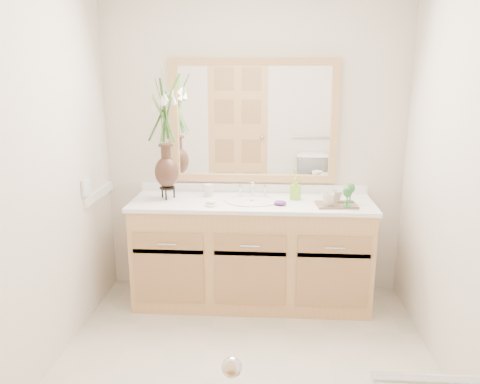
# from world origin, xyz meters

# --- Properties ---
(floor) EXTENTS (2.60, 2.60, 0.00)m
(floor) POSITION_xyz_m (0.00, 0.00, 0.00)
(floor) COLOR beige
(floor) RESTS_ON ground
(wall_back) EXTENTS (2.40, 0.02, 2.40)m
(wall_back) POSITION_xyz_m (0.00, 1.30, 1.20)
(wall_back) COLOR white
(wall_back) RESTS_ON floor
(wall_front) EXTENTS (2.40, 0.02, 2.40)m
(wall_front) POSITION_xyz_m (0.00, -1.30, 1.20)
(wall_front) COLOR white
(wall_front) RESTS_ON floor
(wall_left) EXTENTS (0.02, 2.60, 2.40)m
(wall_left) POSITION_xyz_m (-1.20, 0.00, 1.20)
(wall_left) COLOR white
(wall_left) RESTS_ON floor
(wall_right) EXTENTS (0.02, 2.60, 2.40)m
(wall_right) POSITION_xyz_m (1.20, 0.00, 1.20)
(wall_right) COLOR white
(wall_right) RESTS_ON floor
(vanity) EXTENTS (1.80, 0.55, 0.80)m
(vanity) POSITION_xyz_m (0.00, 1.01, 0.40)
(vanity) COLOR tan
(vanity) RESTS_ON floor
(counter) EXTENTS (1.84, 0.57, 0.03)m
(counter) POSITION_xyz_m (0.00, 1.01, 0.82)
(counter) COLOR white
(counter) RESTS_ON vanity
(sink) EXTENTS (0.38, 0.34, 0.23)m
(sink) POSITION_xyz_m (0.00, 1.00, 0.78)
(sink) COLOR white
(sink) RESTS_ON counter
(mirror) EXTENTS (1.32, 0.04, 0.97)m
(mirror) POSITION_xyz_m (0.00, 1.28, 1.41)
(mirror) COLOR white
(mirror) RESTS_ON wall_back
(switch_plate) EXTENTS (0.02, 0.12, 0.12)m
(switch_plate) POSITION_xyz_m (-1.19, 0.76, 0.98)
(switch_plate) COLOR white
(switch_plate) RESTS_ON wall_left
(door) EXTENTS (0.80, 0.03, 2.00)m
(door) POSITION_xyz_m (-0.30, -1.29, 1.00)
(door) COLOR tan
(door) RESTS_ON floor
(grab_bar) EXTENTS (0.55, 0.03, 0.03)m
(grab_bar) POSITION_xyz_m (0.70, -1.27, 0.95)
(grab_bar) COLOR silver
(grab_bar) RESTS_ON wall_front
(flower_vase) EXTENTS (0.21, 0.21, 0.88)m
(flower_vase) POSITION_xyz_m (-0.66, 1.04, 1.43)
(flower_vase) COLOR black
(flower_vase) RESTS_ON counter
(tumbler) EXTENTS (0.07, 0.07, 0.10)m
(tumbler) POSITION_xyz_m (-0.35, 1.13, 0.88)
(tumbler) COLOR beige
(tumbler) RESTS_ON counter
(soap_dish) EXTENTS (0.10, 0.10, 0.03)m
(soap_dish) POSITION_xyz_m (-0.29, 0.86, 0.84)
(soap_dish) COLOR beige
(soap_dish) RESTS_ON counter
(soap_bottle) EXTENTS (0.08, 0.08, 0.15)m
(soap_bottle) POSITION_xyz_m (0.33, 1.09, 0.91)
(soap_bottle) COLOR #83CF30
(soap_bottle) RESTS_ON counter
(purple_dish) EXTENTS (0.11, 0.10, 0.03)m
(purple_dish) POSITION_xyz_m (0.21, 0.91, 0.85)
(purple_dish) COLOR #50246D
(purple_dish) RESTS_ON counter
(tray) EXTENTS (0.31, 0.22, 0.01)m
(tray) POSITION_xyz_m (0.63, 0.92, 0.84)
(tray) COLOR brown
(tray) RESTS_ON counter
(mug_left) EXTENTS (0.11, 0.10, 0.09)m
(mug_left) POSITION_xyz_m (0.56, 0.88, 0.89)
(mug_left) COLOR beige
(mug_left) RESTS_ON tray
(mug_right) EXTENTS (0.13, 0.12, 0.10)m
(mug_right) POSITION_xyz_m (0.63, 0.97, 0.89)
(mug_right) COLOR beige
(mug_right) RESTS_ON tray
(goblet_front) EXTENTS (0.07, 0.07, 0.15)m
(goblet_front) POSITION_xyz_m (0.69, 0.85, 0.94)
(goblet_front) COLOR #246D2C
(goblet_front) RESTS_ON tray
(goblet_back) EXTENTS (0.06, 0.06, 0.14)m
(goblet_back) POSITION_xyz_m (0.73, 0.98, 0.94)
(goblet_back) COLOR #246D2C
(goblet_back) RESTS_ON tray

